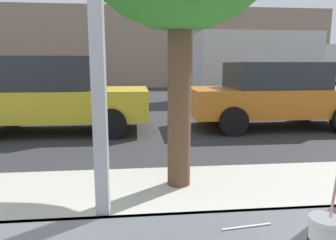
# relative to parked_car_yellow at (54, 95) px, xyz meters

# --- Properties ---
(ground_plane) EXTENTS (60.00, 60.00, 0.00)m
(ground_plane) POSITION_rel_parked_car_yellow_xyz_m (1.71, 1.80, -0.86)
(ground_plane) COLOR #2D2D30
(sidewalk_strip) EXTENTS (16.00, 2.80, 0.13)m
(sidewalk_strip) POSITION_rel_parked_car_yellow_xyz_m (1.71, -4.60, -0.80)
(sidewalk_strip) COLOR #B2ADA3
(sidewalk_strip) RESTS_ON ground
(building_facade_far) EXTENTS (28.00, 1.20, 5.43)m
(building_facade_far) POSITION_rel_parked_car_yellow_xyz_m (1.71, 14.82, 1.85)
(building_facade_far) COLOR gray
(building_facade_far) RESTS_ON ground
(loose_straw) EXTENTS (0.19, 0.03, 0.01)m
(loose_straw) POSITION_rel_parked_car_yellow_xyz_m (2.24, -6.30, 0.08)
(loose_straw) COLOR white
(loose_straw) RESTS_ON window_counter
(parked_car_yellow) EXTENTS (4.13, 1.94, 1.70)m
(parked_car_yellow) POSITION_rel_parked_car_yellow_xyz_m (0.00, 0.00, 0.00)
(parked_car_yellow) COLOR gold
(parked_car_yellow) RESTS_ON ground
(parked_car_orange) EXTENTS (4.15, 1.89, 1.58)m
(parked_car_orange) POSITION_rel_parked_car_yellow_xyz_m (5.23, -0.00, -0.05)
(parked_car_orange) COLOR orange
(parked_car_orange) RESTS_ON ground
(box_truck) EXTENTS (6.71, 2.44, 2.86)m
(box_truck) POSITION_rel_parked_car_yellow_xyz_m (7.69, 5.79, 0.71)
(box_truck) COLOR beige
(box_truck) RESTS_ON ground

